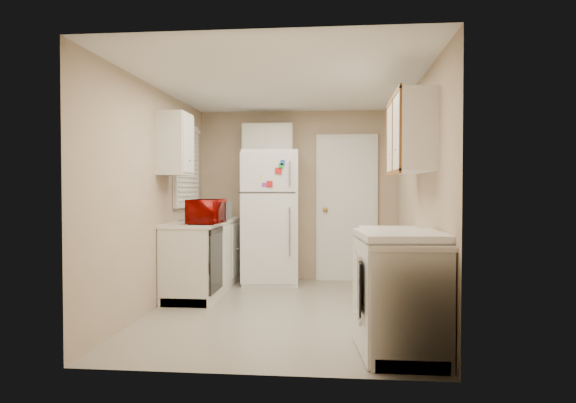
{
  "coord_description": "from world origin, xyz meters",
  "views": [
    {
      "loc": [
        0.58,
        -5.41,
        1.31
      ],
      "look_at": [
        0.0,
        0.5,
        1.15
      ],
      "focal_mm": 32.0,
      "sensor_mm": 36.0,
      "label": 1
    }
  ],
  "objects": [
    {
      "name": "wall_front",
      "position": [
        0.0,
        -1.9,
        1.2
      ],
      "size": [
        2.8,
        2.8,
        0.0
      ],
      "primitive_type": "plane",
      "color": "tan",
      "rests_on": "floor"
    },
    {
      "name": "ceiling",
      "position": [
        0.0,
        0.0,
        2.4
      ],
      "size": [
        3.8,
        3.8,
        0.0
      ],
      "primitive_type": "plane",
      "color": "white",
      "rests_on": "floor"
    },
    {
      "name": "upper_cabinet_right",
      "position": [
        1.25,
        -0.5,
        1.8
      ],
      "size": [
        0.3,
        1.2,
        0.7
      ],
      "primitive_type": "cube",
      "color": "silver",
      "rests_on": "wall_right"
    },
    {
      "name": "wall_back",
      "position": [
        0.0,
        1.9,
        1.2
      ],
      "size": [
        2.8,
        2.8,
        0.0
      ],
      "primitive_type": "plane",
      "color": "tan",
      "rests_on": "floor"
    },
    {
      "name": "interior_door",
      "position": [
        0.7,
        1.86,
        1.02
      ],
      "size": [
        0.86,
        0.06,
        2.08
      ],
      "primitive_type": "cube",
      "color": "white",
      "rests_on": "floor"
    },
    {
      "name": "sink",
      "position": [
        -1.1,
        1.05,
        0.86
      ],
      "size": [
        0.54,
        0.74,
        0.16
      ],
      "primitive_type": "cube",
      "color": "gray",
      "rests_on": "left_counter"
    },
    {
      "name": "refrigerator",
      "position": [
        -0.34,
        1.59,
        0.91
      ],
      "size": [
        0.81,
        0.79,
        1.81
      ],
      "primitive_type": "cube",
      "rotation": [
        0.0,
        0.0,
        0.09
      ],
      "color": "white",
      "rests_on": "floor"
    },
    {
      "name": "microwave",
      "position": [
        -0.91,
        0.29,
        1.05
      ],
      "size": [
        0.51,
        0.3,
        0.33
      ],
      "primitive_type": "imported",
      "rotation": [
        0.0,
        0.0,
        1.52
      ],
      "color": "#980703",
      "rests_on": "left_counter"
    },
    {
      "name": "wall_left",
      "position": [
        -1.4,
        0.0,
        1.2
      ],
      "size": [
        3.8,
        3.8,
        0.0
      ],
      "primitive_type": "plane",
      "color": "tan",
      "rests_on": "floor"
    },
    {
      "name": "right_counter",
      "position": [
        1.1,
        -0.8,
        0.45
      ],
      "size": [
        0.6,
        2.0,
        0.9
      ],
      "primitive_type": "cube",
      "color": "silver",
      "rests_on": "floor"
    },
    {
      "name": "cabinet_over_fridge",
      "position": [
        -0.4,
        1.75,
        2.0
      ],
      "size": [
        0.7,
        0.3,
        0.4
      ],
      "primitive_type": "cube",
      "color": "silver",
      "rests_on": "wall_back"
    },
    {
      "name": "wall_right",
      "position": [
        1.4,
        0.0,
        1.2
      ],
      "size": [
        3.8,
        3.8,
        0.0
      ],
      "primitive_type": "plane",
      "color": "tan",
      "rests_on": "floor"
    },
    {
      "name": "soap_bottle",
      "position": [
        -1.15,
        1.29,
        1.0
      ],
      "size": [
        0.1,
        0.1,
        0.22
      ],
      "primitive_type": "imported",
      "rotation": [
        0.0,
        0.0,
        -0.03
      ],
      "color": "white",
      "rests_on": "left_counter"
    },
    {
      "name": "upper_cabinet_left",
      "position": [
        -1.25,
        0.22,
        1.8
      ],
      "size": [
        0.3,
        0.45,
        0.7
      ],
      "primitive_type": "cube",
      "color": "silver",
      "rests_on": "wall_left"
    },
    {
      "name": "floor",
      "position": [
        0.0,
        0.0,
        0.0
      ],
      "size": [
        3.8,
        3.8,
        0.0
      ],
      "primitive_type": "plane",
      "color": "#ACA596",
      "rests_on": "ground"
    },
    {
      "name": "window_blinds",
      "position": [
        -1.36,
        1.05,
        1.6
      ],
      "size": [
        0.1,
        0.98,
        1.08
      ],
      "primitive_type": "cube",
      "color": "silver",
      "rests_on": "wall_left"
    },
    {
      "name": "left_counter",
      "position": [
        -1.1,
        0.9,
        0.45
      ],
      "size": [
        0.6,
        1.8,
        0.9
      ],
      "primitive_type": "cube",
      "color": "silver",
      "rests_on": "floor"
    },
    {
      "name": "dishwasher",
      "position": [
        -0.81,
        0.3,
        0.49
      ],
      "size": [
        0.03,
        0.58,
        0.72
      ],
      "primitive_type": "cube",
      "color": "black",
      "rests_on": "floor"
    },
    {
      "name": "stove",
      "position": [
        1.07,
        -1.34,
        0.49
      ],
      "size": [
        0.73,
        0.86,
        0.97
      ],
      "primitive_type": "cube",
      "rotation": [
        0.0,
        0.0,
        0.1
      ],
      "color": "white",
      "rests_on": "floor"
    }
  ]
}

